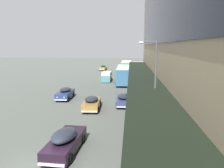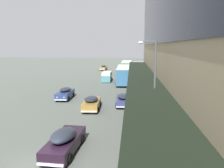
# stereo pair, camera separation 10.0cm
# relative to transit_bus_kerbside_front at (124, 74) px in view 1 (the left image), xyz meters

# --- Properties ---
(transit_bus_kerbside_front) EXTENTS (2.83, 10.29, 3.24)m
(transit_bus_kerbside_front) POSITION_rel_transit_bus_kerbside_front_xyz_m (0.00, 0.00, 0.00)
(transit_bus_kerbside_front) COLOR #356790
(transit_bus_kerbside_front) RESTS_ON ground
(transit_bus_kerbside_rear) EXTENTS (2.87, 9.11, 3.23)m
(transit_bus_kerbside_rear) POSITION_rel_transit_bus_kerbside_front_xyz_m (0.25, 14.97, -0.01)
(transit_bus_kerbside_rear) COLOR #439054
(transit_bus_kerbside_rear) RESTS_ON ground
(sedan_trailing_near) EXTENTS (2.05, 4.53, 1.54)m
(sedan_trailing_near) POSITION_rel_transit_bus_kerbside_front_xyz_m (-3.02, -18.01, -1.10)
(sedan_trailing_near) COLOR olive
(sedan_trailing_near) RESTS_ON ground
(sedan_lead_mid) EXTENTS (1.86, 4.41, 1.53)m
(sedan_lead_mid) POSITION_rel_transit_bus_kerbside_front_xyz_m (-7.53, -13.29, -1.10)
(sedan_lead_mid) COLOR navy
(sedan_lead_mid) RESTS_ON ground
(sedan_far_back) EXTENTS (1.97, 4.44, 1.48)m
(sedan_far_back) POSITION_rel_transit_bus_kerbside_front_xyz_m (-6.84, 23.03, -1.12)
(sedan_far_back) COLOR olive
(sedan_far_back) RESTS_ON ground
(sedan_lead_near) EXTENTS (2.04, 5.01, 1.60)m
(sedan_lead_near) POSITION_rel_transit_bus_kerbside_front_xyz_m (-3.02, -28.22, -1.08)
(sedan_lead_near) COLOR black
(sedan_lead_near) RESTS_ON ground
(sedan_second_mid) EXTENTS (1.98, 4.47, 1.43)m
(sedan_second_mid) POSITION_rel_transit_bus_kerbside_front_xyz_m (0.58, -15.94, -1.15)
(sedan_second_mid) COLOR navy
(sedan_second_mid) RESTS_ON ground
(vw_van) EXTENTS (1.92, 4.55, 1.96)m
(vw_van) POSITION_rel_transit_bus_kerbside_front_xyz_m (-3.48, 2.10, -0.76)
(vw_van) COLOR teal
(vw_van) RESTS_ON ground
(pedestrian_at_kerb) EXTENTS (0.55, 0.41, 1.86)m
(pedestrian_at_kerb) POSITION_rel_transit_bus_kerbside_front_xyz_m (2.84, -26.26, -0.68)
(pedestrian_at_kerb) COLOR black
(pedestrian_at_kerb) RESTS_ON sidewalk_kerb
(street_lamp) EXTENTS (1.50, 0.28, 7.44)m
(street_lamp) POSITION_rel_transit_bus_kerbside_front_xyz_m (3.20, -24.09, 2.59)
(street_lamp) COLOR #4C4C51
(street_lamp) RESTS_ON sidewalk_kerb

